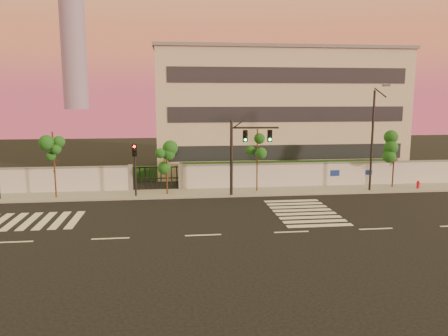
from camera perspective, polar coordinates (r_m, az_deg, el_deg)
The scene contains 15 objects.
ground at distance 24.38m, azimuth -2.74°, elevation -8.77°, with size 120.00×120.00×0.00m, color black.
sidewalk at distance 34.48m, azimuth -3.96°, elevation -3.29°, with size 60.00×3.00×0.15m, color gray.
perimeter_wall at distance 35.76m, azimuth -3.93°, elevation -1.21°, with size 60.00×0.36×2.20m.
hedge_row at distance 38.56m, azimuth -2.55°, elevation -0.82°, with size 41.00×4.25×1.80m.
institutional_building at distance 46.36m, azimuth 6.52°, elevation 7.45°, with size 24.40×12.40×12.25m.
distant_skyscraper at distance 314.46m, azimuth -19.28°, elevation 18.67°, with size 16.00×16.00×118.00m.
road_markings at distance 27.92m, azimuth -6.54°, elevation -6.45°, with size 57.00×7.62×0.02m.
street_tree_c at distance 34.41m, azimuth -21.35°, elevation 2.23°, with size 1.42×1.13×5.06m.
street_tree_d at distance 33.63m, azimuth -7.48°, elevation 1.18°, with size 1.46×1.17×3.89m.
street_tree_e at distance 34.48m, azimuth 4.40°, elevation 2.87°, with size 1.36×1.08×5.07m.
street_tree_f at distance 38.53m, azimuth 21.40°, elevation 2.42°, with size 1.54×1.23×4.61m.
traffic_signal_main at distance 32.96m, azimuth 2.25°, elevation 2.53°, with size 3.69×0.50×5.84m.
traffic_signal_secondary at distance 33.33m, azimuth -11.56°, elevation 0.64°, with size 0.33×0.33×4.20m.
streetlight_east at distance 36.29m, azimuth 18.93°, elevation 4.06°, with size 0.51×2.04×8.47m.
fire_hydrant at distance 39.18m, azimuth 24.01°, elevation -2.08°, with size 0.32×0.30×0.80m.
Camera 1 is at (-1.56, -23.14, 7.51)m, focal length 35.00 mm.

